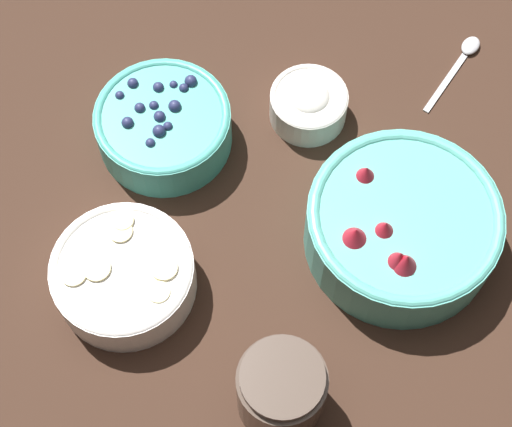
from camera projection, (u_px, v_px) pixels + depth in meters
ground_plane at (284, 219)px, 1.03m from camera, size 4.00×4.00×0.00m
bowl_strawberries at (402, 224)px, 0.98m from camera, size 0.22×0.22×0.10m
bowl_blueberries at (163, 125)px, 1.04m from camera, size 0.17×0.17×0.07m
bowl_bananas at (124, 275)px, 0.96m from camera, size 0.16×0.16×0.06m
bowl_cream at (311, 103)px, 1.07m from camera, size 0.10×0.10×0.05m
jar_chocolate at (281, 391)px, 0.89m from camera, size 0.09×0.09×0.10m
spoon at (461, 59)px, 1.13m from camera, size 0.06×0.13×0.01m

